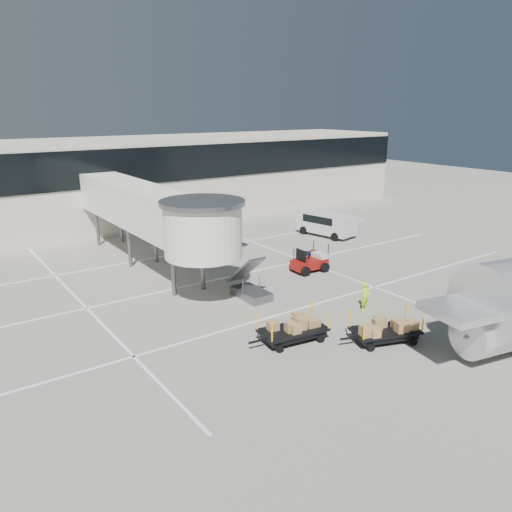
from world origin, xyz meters
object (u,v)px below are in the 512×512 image
(baggage_tug, at_px, (310,263))
(minivan, at_px, (325,222))
(ground_worker, at_px, (365,296))
(box_cart_far, at_px, (292,329))
(box_cart_near, at_px, (385,330))
(suitcase_cart, at_px, (311,257))

(baggage_tug, distance_m, minivan, 10.51)
(baggage_tug, bearing_deg, minivan, 45.21)
(ground_worker, bearing_deg, minivan, 38.71)
(box_cart_far, relative_size, minivan, 0.76)
(box_cart_near, distance_m, ground_worker, 3.95)
(box_cart_near, xyz_separation_m, box_cart_far, (-3.69, 2.59, 0.01))
(minivan, bearing_deg, baggage_tug, -148.86)
(baggage_tug, xyz_separation_m, box_cart_near, (-4.16, -10.30, 0.01))
(box_cart_near, distance_m, box_cart_far, 4.51)
(baggage_tug, relative_size, ground_worker, 1.60)
(ground_worker, relative_size, minivan, 0.30)
(box_cart_near, relative_size, ground_worker, 2.47)
(box_cart_near, distance_m, minivan, 21.06)
(baggage_tug, height_order, box_cart_far, baggage_tug)
(baggage_tug, xyz_separation_m, box_cart_far, (-7.86, -7.71, 0.01))
(box_cart_near, xyz_separation_m, ground_worker, (2.14, 3.31, 0.20))
(baggage_tug, distance_m, box_cart_near, 11.11)
(ground_worker, bearing_deg, box_cart_far, 170.74)
(suitcase_cart, xyz_separation_m, ground_worker, (-3.20, -8.24, 0.32))
(suitcase_cart, height_order, minivan, minivan)
(suitcase_cart, height_order, ground_worker, ground_worker)
(ground_worker, height_order, minivan, minivan)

